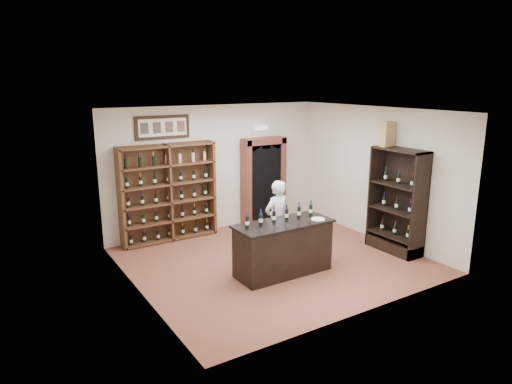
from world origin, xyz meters
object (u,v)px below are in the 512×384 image
tasting_counter (283,248)px  shopkeeper (277,220)px  wine_shelf (168,193)px  side_cabinet (397,217)px  counter_bottle_0 (247,222)px  wine_crate (388,134)px

tasting_counter → shopkeeper: shopkeeper is taller
wine_shelf → shopkeeper: size_ratio=1.35×
side_cabinet → wine_shelf: bearing=139.8°
counter_bottle_0 → side_cabinet: (3.44, -0.40, -0.35)m
counter_bottle_0 → shopkeeper: (1.05, 0.60, -0.30)m
counter_bottle_0 → wine_crate: size_ratio=0.58×
tasting_counter → shopkeeper: (0.33, 0.70, 0.32)m
counter_bottle_0 → wine_crate: 3.70m
shopkeeper → wine_crate: bearing=156.9°
tasting_counter → side_cabinet: 2.75m
wine_shelf → wine_crate: 4.95m
wine_shelf → wine_crate: wine_crate is taller
side_cabinet → wine_crate: wine_crate is taller
shopkeeper → wine_crate: wine_crate is taller
tasting_counter → wine_crate: size_ratio=3.66×
side_cabinet → wine_crate: size_ratio=4.28×
wine_shelf → counter_bottle_0: wine_shelf is taller
wine_shelf → shopkeeper: wine_shelf is taller
shopkeeper → wine_shelf: bearing=-66.1°
tasting_counter → wine_crate: 3.36m
wine_shelf → shopkeeper: bearing=-57.3°
counter_bottle_0 → shopkeeper: shopkeeper is taller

